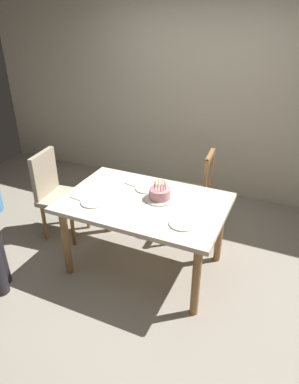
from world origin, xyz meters
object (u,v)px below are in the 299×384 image
dining_table (144,210)px  plate_near_celebrant (93,202)px  chair_upholstered (56,190)px  plate_near_guest (182,224)px  birthday_cake (160,194)px  chair_spindle_back (191,193)px  plate_far_side (147,188)px

dining_table → plate_near_celebrant: plate_near_celebrant is taller
chair_upholstered → plate_near_guest: bearing=-12.8°
dining_table → birthday_cake: birthday_cake is taller
plate_near_celebrant → plate_near_guest: bearing=0.0°
plate_near_celebrant → chair_upholstered: chair_upholstered is taller
chair_spindle_back → plate_near_celebrant: bearing=-120.2°
plate_far_side → chair_spindle_back: chair_spindle_back is taller
dining_table → chair_spindle_back: chair_spindle_back is taller
dining_table → birthday_cake: size_ratio=5.18×
plate_near_celebrant → dining_table: bearing=28.4°
dining_table → plate_near_guest: plate_near_guest is taller
birthday_cake → plate_near_celebrant: size_ratio=1.27×
chair_upholstered → plate_far_side: bearing=4.3°
dining_table → plate_near_guest: size_ratio=6.60×
birthday_cake → dining_table: bearing=-142.0°
birthday_cake → chair_spindle_back: (0.08, 0.71, -0.33)m
plate_near_guest → chair_spindle_back: 1.08m
birthday_cake → plate_near_guest: birthday_cake is taller
plate_far_side → plate_near_celebrant: bearing=-127.2°
plate_near_celebrant → chair_spindle_back: 1.21m
plate_near_guest → chair_upholstered: chair_upholstered is taller
dining_table → plate_near_celebrant: size_ratio=6.60×
dining_table → chair_spindle_back: bearing=76.4°
plate_near_guest → chair_spindle_back: bearing=103.4°
dining_table → plate_near_guest: (0.44, -0.22, 0.10)m
plate_far_side → chair_spindle_back: size_ratio=0.23×
chair_spindle_back → chair_upholstered: bearing=-153.1°
chair_spindle_back → chair_upholstered: size_ratio=1.00×
plate_near_celebrant → chair_upholstered: size_ratio=0.23×
plate_near_celebrant → chair_upholstered: bearing=153.7°
dining_table → birthday_cake: (0.11, 0.09, 0.14)m
birthday_cake → plate_near_celebrant: bearing=-149.3°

